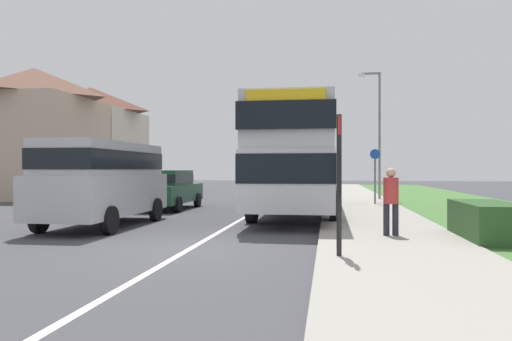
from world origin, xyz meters
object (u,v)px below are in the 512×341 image
cycle_route_sign (375,174)px  street_lamp_mid (377,126)px  parked_van_silver (104,177)px  double_decker_bus (299,155)px  parked_car_dark_green (167,188)px  bus_stop_sign (339,175)px  pedestrian_at_stop (391,198)px

cycle_route_sign → street_lamp_mid: bearing=83.0°
parked_van_silver → cycle_route_sign: 12.14m
double_decker_bus → parked_car_dark_green: double_decker_bus is taller
street_lamp_mid → parked_car_dark_green: bearing=-144.4°
double_decker_bus → street_lamp_mid: 8.58m
parked_car_dark_green → cycle_route_sign: cycle_route_sign is taller
parked_van_silver → bus_stop_sign: bearing=-34.3°
street_lamp_mid → double_decker_bus: bearing=-114.8°
parked_van_silver → pedestrian_at_stop: (7.79, -1.68, -0.44)m
double_decker_bus → bus_stop_sign: double_decker_bus is taller
cycle_route_sign → street_lamp_mid: street_lamp_mid is taller
double_decker_bus → parked_car_dark_green: 5.71m
street_lamp_mid → cycle_route_sign: bearing=-97.0°
cycle_route_sign → street_lamp_mid: 4.32m
double_decker_bus → parked_van_silver: double_decker_bus is taller
parked_van_silver → cycle_route_sign: cycle_route_sign is taller
parked_van_silver → pedestrian_at_stop: 7.98m
pedestrian_at_stop → street_lamp_mid: bearing=85.7°
pedestrian_at_stop → cycle_route_sign: bearing=86.7°
double_decker_bus → street_lamp_mid: size_ratio=1.75×
double_decker_bus → pedestrian_at_stop: size_ratio=6.88×
parked_car_dark_green → street_lamp_mid: 11.40m
cycle_route_sign → street_lamp_mid: size_ratio=0.38×
bus_stop_sign → double_decker_bus: bearing=97.8°
double_decker_bus → pedestrian_at_stop: double_decker_bus is taller
parked_car_dark_green → double_decker_bus: bearing=-12.7°
parked_van_silver → street_lamp_mid: bearing=54.4°
pedestrian_at_stop → bus_stop_sign: bearing=-113.7°
parked_van_silver → parked_car_dark_green: parked_van_silver is taller
parked_car_dark_green → street_lamp_mid: (8.96, 6.41, 2.94)m
parked_van_silver → bus_stop_sign: 7.94m
cycle_route_sign → parked_car_dark_green: bearing=-161.5°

